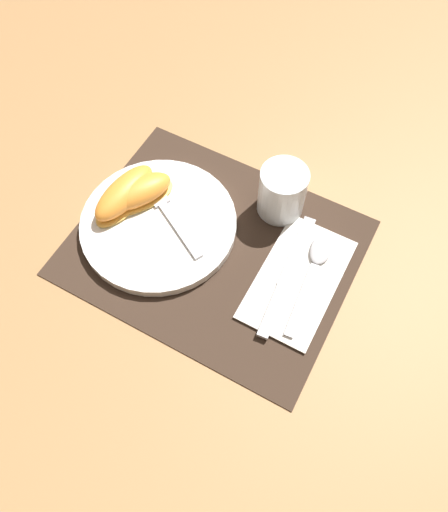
# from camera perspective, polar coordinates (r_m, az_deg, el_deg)

# --- Properties ---
(ground_plane) EXTENTS (3.00, 3.00, 0.00)m
(ground_plane) POSITION_cam_1_polar(r_m,az_deg,el_deg) (0.79, -1.17, 0.94)
(ground_plane) COLOR #A37547
(placemat) EXTENTS (0.43, 0.34, 0.00)m
(placemat) POSITION_cam_1_polar(r_m,az_deg,el_deg) (0.78, -1.17, 1.02)
(placemat) COLOR #38281E
(placemat) RESTS_ON ground_plane
(plate) EXTENTS (0.25, 0.25, 0.02)m
(plate) POSITION_cam_1_polar(r_m,az_deg,el_deg) (0.80, -7.48, 3.66)
(plate) COLOR white
(plate) RESTS_ON placemat
(juice_glass) EXTENTS (0.08, 0.08, 0.09)m
(juice_glass) POSITION_cam_1_polar(r_m,az_deg,el_deg) (0.80, 6.63, 7.08)
(juice_glass) COLOR silver
(juice_glass) RESTS_ON placemat
(napkin) EXTENTS (0.11, 0.20, 0.00)m
(napkin) POSITION_cam_1_polar(r_m,az_deg,el_deg) (0.76, 8.45, -2.62)
(napkin) COLOR white
(napkin) RESTS_ON placemat
(knife) EXTENTS (0.04, 0.22, 0.01)m
(knife) POSITION_cam_1_polar(r_m,az_deg,el_deg) (0.76, 7.14, -2.43)
(knife) COLOR #BCBCC1
(knife) RESTS_ON napkin
(spoon) EXTENTS (0.04, 0.19, 0.01)m
(spoon) POSITION_cam_1_polar(r_m,az_deg,el_deg) (0.77, 10.58, -0.54)
(spoon) COLOR #BCBCC1
(spoon) RESTS_ON napkin
(fork) EXTENTS (0.17, 0.11, 0.00)m
(fork) POSITION_cam_1_polar(r_m,az_deg,el_deg) (0.80, -6.74, 5.48)
(fork) COLOR #BCBCC1
(fork) RESTS_ON plate
(citrus_wedge_0) EXTENTS (0.11, 0.13, 0.04)m
(citrus_wedge_0) POSITION_cam_1_polar(r_m,az_deg,el_deg) (0.81, -9.79, 7.15)
(citrus_wedge_0) COLOR #F7C656
(citrus_wedge_0) RESTS_ON plate
(citrus_wedge_1) EXTENTS (0.07, 0.14, 0.04)m
(citrus_wedge_1) POSITION_cam_1_polar(r_m,az_deg,el_deg) (0.81, -11.25, 7.05)
(citrus_wedge_1) COLOR #F7C656
(citrus_wedge_1) RESTS_ON plate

